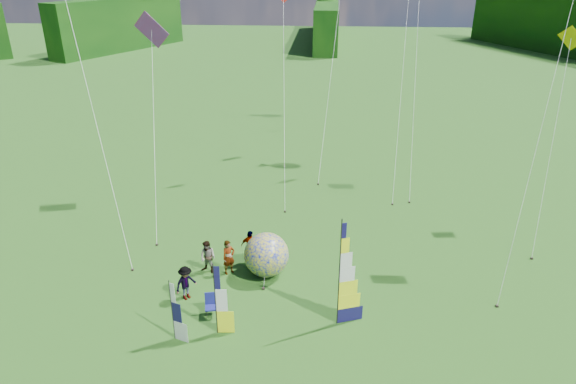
# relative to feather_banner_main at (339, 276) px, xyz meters

# --- Properties ---
(ground) EXTENTS (220.00, 220.00, 0.00)m
(ground) POSITION_rel_feather_banner_main_xyz_m (-1.30, -2.28, -2.49)
(ground) COLOR #275712
(ground) RESTS_ON ground
(treeline_ring) EXTENTS (210.00, 210.00, 8.00)m
(treeline_ring) POSITION_rel_feather_banner_main_xyz_m (-1.30, -2.28, 1.51)
(treeline_ring) COLOR #1B460D
(treeline_ring) RESTS_ON ground
(feather_banner_main) EXTENTS (1.30, 0.54, 4.99)m
(feather_banner_main) POSITION_rel_feather_banner_main_xyz_m (0.00, 0.00, 0.00)
(feather_banner_main) COLOR #16114A
(feather_banner_main) RESTS_ON ground
(side_banner_left) EXTENTS (0.94, 0.17, 3.36)m
(side_banner_left) POSITION_rel_feather_banner_main_xyz_m (-5.12, -1.02, -0.81)
(side_banner_left) COLOR #F7FF18
(side_banner_left) RESTS_ON ground
(side_banner_far) EXTENTS (0.84, 0.38, 2.83)m
(side_banner_far) POSITION_rel_feather_banner_main_xyz_m (-6.84, -1.53, -1.08)
(side_banner_far) COLOR white
(side_banner_far) RESTS_ON ground
(bol_inflatable) EXTENTS (2.61, 2.61, 2.26)m
(bol_inflatable) POSITION_rel_feather_banner_main_xyz_m (-3.53, 3.61, -1.36)
(bol_inflatable) COLOR #061495
(bol_inflatable) RESTS_ON ground
(spectator_a) EXTENTS (0.80, 0.78, 1.85)m
(spectator_a) POSITION_rel_feather_banner_main_xyz_m (-5.44, 3.58, -1.57)
(spectator_a) COLOR #66594C
(spectator_a) RESTS_ON ground
(spectator_b) EXTENTS (0.95, 0.71, 1.77)m
(spectator_b) POSITION_rel_feather_banner_main_xyz_m (-6.51, 3.56, -1.61)
(spectator_b) COLOR #66594C
(spectator_b) RESTS_ON ground
(spectator_c) EXTENTS (1.02, 1.13, 1.73)m
(spectator_c) POSITION_rel_feather_banner_main_xyz_m (-7.05, 1.28, -1.63)
(spectator_c) COLOR #66594C
(spectator_c) RESTS_ON ground
(spectator_d) EXTENTS (1.20, 0.81, 1.89)m
(spectator_d) POSITION_rel_feather_banner_main_xyz_m (-4.47, 4.59, -1.55)
(spectator_d) COLOR #66594C
(spectator_d) RESTS_ON ground
(camp_chair) EXTENTS (0.72, 0.72, 1.05)m
(camp_chair) POSITION_rel_feather_banner_main_xyz_m (-5.61, 0.12, -1.97)
(camp_chair) COLOR navy
(camp_chair) RESTS_ON ground
(kite_whale) EXTENTS (3.89, 14.24, 17.73)m
(kite_whale) POSITION_rel_feather_banner_main_xyz_m (5.30, 18.25, 6.37)
(kite_whale) COLOR black
(kite_whale) RESTS_ON ground
(kite_rainbow_delta) EXTENTS (7.80, 12.48, 12.57)m
(kite_rainbow_delta) POSITION_rel_feather_banner_main_xyz_m (-10.80, 9.81, 3.79)
(kite_rainbow_delta) COLOR #F3113B
(kite_rainbow_delta) RESTS_ON ground
(kite_parafoil) EXTENTS (7.72, 10.39, 15.13)m
(kite_parafoil) POSITION_rel_feather_banner_main_xyz_m (8.96, 4.89, 5.07)
(kite_parafoil) COLOR #BB002B
(kite_parafoil) RESTS_ON ground
(small_kite_red) EXTENTS (5.45, 9.87, 13.45)m
(small_kite_red) POSITION_rel_feather_banner_main_xyz_m (-3.53, 14.38, 4.23)
(small_kite_red) COLOR red
(small_kite_red) RESTS_ON ground
(small_kite_orange) EXTENTS (6.91, 10.49, 14.89)m
(small_kite_orange) POSITION_rel_feather_banner_main_xyz_m (4.17, 16.15, 4.95)
(small_kite_orange) COLOR #FFA322
(small_kite_orange) RESTS_ON ground
(small_kite_yellow) EXTENTS (7.34, 9.23, 11.81)m
(small_kite_yellow) POSITION_rel_feather_banner_main_xyz_m (11.47, 9.01, 3.41)
(small_kite_yellow) COLOR #E8C500
(small_kite_yellow) RESTS_ON ground
(small_kite_pink) EXTENTS (9.68, 10.88, 14.68)m
(small_kite_pink) POSITION_rel_feather_banner_main_xyz_m (-12.81, 6.85, 4.85)
(small_kite_pink) COLOR #FF30A8
(small_kite_pink) RESTS_ON ground
(small_kite_green) EXTENTS (7.44, 12.69, 15.85)m
(small_kite_green) POSITION_rel_feather_banner_main_xyz_m (-0.48, 19.82, 5.43)
(small_kite_green) COLOR green
(small_kite_green) RESTS_ON ground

